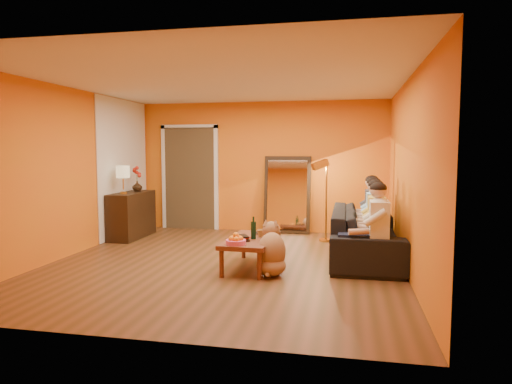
% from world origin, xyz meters
% --- Properties ---
extents(room_shell, '(5.00, 5.50, 2.60)m').
position_xyz_m(room_shell, '(0.00, 0.37, 1.30)').
color(room_shell, brown).
rests_on(room_shell, ground).
extents(white_accent, '(0.02, 1.90, 2.58)m').
position_xyz_m(white_accent, '(-2.48, 1.75, 1.30)').
color(white_accent, white).
rests_on(white_accent, wall_left).
extents(doorway_recess, '(1.06, 0.30, 2.10)m').
position_xyz_m(doorway_recess, '(-1.50, 2.83, 1.05)').
color(doorway_recess, '#3F2D19').
rests_on(doorway_recess, floor).
extents(door_jamb_left, '(0.08, 0.06, 2.20)m').
position_xyz_m(door_jamb_left, '(-2.07, 2.71, 1.05)').
color(door_jamb_left, white).
rests_on(door_jamb_left, wall_back).
extents(door_jamb_right, '(0.08, 0.06, 2.20)m').
position_xyz_m(door_jamb_right, '(-0.93, 2.71, 1.05)').
color(door_jamb_right, white).
rests_on(door_jamb_right, wall_back).
extents(door_header, '(1.22, 0.06, 0.08)m').
position_xyz_m(door_header, '(-1.50, 2.71, 2.12)').
color(door_header, white).
rests_on(door_header, wall_back).
extents(mirror_frame, '(0.92, 0.27, 1.51)m').
position_xyz_m(mirror_frame, '(0.55, 2.63, 0.76)').
color(mirror_frame, black).
rests_on(mirror_frame, floor).
extents(mirror_glass, '(0.78, 0.21, 1.35)m').
position_xyz_m(mirror_glass, '(0.55, 2.59, 0.76)').
color(mirror_glass, white).
rests_on(mirror_glass, mirror_frame).
extents(sideboard, '(0.44, 1.18, 0.85)m').
position_xyz_m(sideboard, '(-2.24, 1.55, 0.42)').
color(sideboard, black).
rests_on(sideboard, floor).
extents(table_lamp, '(0.24, 0.24, 0.51)m').
position_xyz_m(table_lamp, '(-2.24, 1.25, 1.10)').
color(table_lamp, beige).
rests_on(table_lamp, sideboard).
extents(sofa, '(2.54, 0.99, 0.74)m').
position_xyz_m(sofa, '(2.00, 0.77, 0.37)').
color(sofa, black).
rests_on(sofa, floor).
extents(coffee_table, '(0.66, 1.24, 0.42)m').
position_xyz_m(coffee_table, '(0.41, -0.19, 0.21)').
color(coffee_table, brown).
rests_on(coffee_table, floor).
extents(floor_lamp, '(0.36, 0.33, 1.44)m').
position_xyz_m(floor_lamp, '(1.35, 1.90, 0.72)').
color(floor_lamp, gold).
rests_on(floor_lamp, floor).
extents(dog, '(0.58, 0.71, 0.72)m').
position_xyz_m(dog, '(0.76, -0.47, 0.36)').
color(dog, '#906441').
rests_on(dog, floor).
extents(person_far_left, '(0.70, 0.44, 1.22)m').
position_xyz_m(person_far_left, '(2.13, -0.23, 0.61)').
color(person_far_left, silver).
rests_on(person_far_left, sofa).
extents(person_mid_left, '(0.70, 0.44, 1.22)m').
position_xyz_m(person_mid_left, '(2.13, 0.32, 0.61)').
color(person_mid_left, gold).
rests_on(person_mid_left, sofa).
extents(person_mid_right, '(0.70, 0.44, 1.22)m').
position_xyz_m(person_mid_right, '(2.13, 0.87, 0.61)').
color(person_mid_right, '#95C6E7').
rests_on(person_mid_right, sofa).
extents(person_far_right, '(0.70, 0.44, 1.22)m').
position_xyz_m(person_far_right, '(2.13, 1.42, 0.61)').
color(person_far_right, '#37383D').
rests_on(person_far_right, sofa).
extents(fruit_bowl, '(0.26, 0.26, 0.16)m').
position_xyz_m(fruit_bowl, '(0.31, -0.64, 0.50)').
color(fruit_bowl, '#F05495').
rests_on(fruit_bowl, coffee_table).
extents(wine_bottle, '(0.07, 0.07, 0.31)m').
position_xyz_m(wine_bottle, '(0.46, -0.24, 0.58)').
color(wine_bottle, black).
rests_on(wine_bottle, coffee_table).
extents(tumbler, '(0.13, 0.13, 0.10)m').
position_xyz_m(tumbler, '(0.53, -0.07, 0.47)').
color(tumbler, '#B27F3F').
rests_on(tumbler, coffee_table).
extents(laptop, '(0.41, 0.38, 0.03)m').
position_xyz_m(laptop, '(0.59, 0.16, 0.43)').
color(laptop, black).
rests_on(laptop, coffee_table).
extents(book_lower, '(0.28, 0.32, 0.02)m').
position_xyz_m(book_lower, '(0.23, -0.39, 0.43)').
color(book_lower, black).
rests_on(book_lower, coffee_table).
extents(book_mid, '(0.24, 0.28, 0.02)m').
position_xyz_m(book_mid, '(0.24, -0.38, 0.45)').
color(book_mid, red).
rests_on(book_mid, book_lower).
extents(book_upper, '(0.27, 0.29, 0.02)m').
position_xyz_m(book_upper, '(0.23, -0.40, 0.47)').
color(book_upper, black).
rests_on(book_upper, book_mid).
extents(vase, '(0.18, 0.18, 0.19)m').
position_xyz_m(vase, '(-2.24, 1.80, 0.95)').
color(vase, black).
rests_on(vase, sideboard).
extents(flowers, '(0.17, 0.17, 0.48)m').
position_xyz_m(flowers, '(-2.24, 1.80, 1.21)').
color(flowers, red).
rests_on(flowers, vase).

